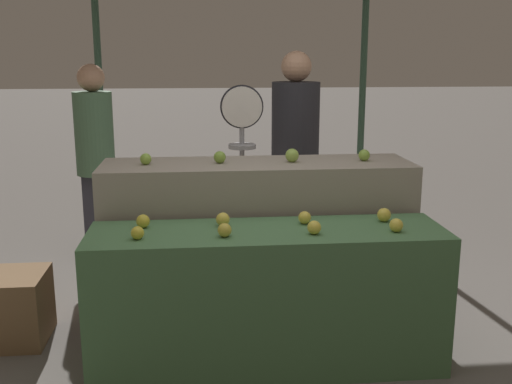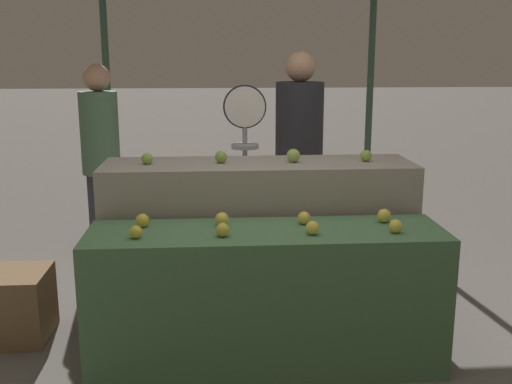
{
  "view_description": "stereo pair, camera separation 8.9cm",
  "coord_description": "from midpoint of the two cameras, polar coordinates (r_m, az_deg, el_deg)",
  "views": [
    {
      "loc": [
        -0.38,
        -3.18,
        1.77
      ],
      "look_at": [
        -0.04,
        0.3,
        0.96
      ],
      "focal_mm": 42.0,
      "sensor_mm": 36.0,
      "label": 1
    },
    {
      "loc": [
        -0.29,
        -3.19,
        1.77
      ],
      "look_at": [
        -0.04,
        0.3,
        0.96
      ],
      "focal_mm": 42.0,
      "sensor_mm": 36.0,
      "label": 2
    }
  ],
  "objects": [
    {
      "name": "apple_front_6",
      "position": [
        3.46,
        3.92,
        -2.45
      ],
      "size": [
        0.07,
        0.07,
        0.07
      ],
      "primitive_type": "sphere",
      "color": "yellow",
      "rests_on": "display_counter_front"
    },
    {
      "name": "produce_scale",
      "position": [
        4.36,
        -1.93,
        4.76
      ],
      "size": [
        0.31,
        0.2,
        1.56
      ],
      "color": "#99999E",
      "rests_on": "ground_plane"
    },
    {
      "name": "apple_back_3",
      "position": [
        3.97,
        9.63,
        3.48
      ],
      "size": [
        0.08,
        0.08,
        0.08
      ],
      "primitive_type": "sphere",
      "color": "#84AD3D",
      "rests_on": "display_counter_back"
    },
    {
      "name": "apple_front_5",
      "position": [
        3.41,
        -3.92,
        -2.62
      ],
      "size": [
        0.08,
        0.08,
        0.08
      ],
      "primitive_type": "sphere",
      "color": "yellow",
      "rests_on": "display_counter_front"
    },
    {
      "name": "apple_back_2",
      "position": [
        3.87,
        2.8,
        3.5
      ],
      "size": [
        0.09,
        0.09,
        0.09
      ],
      "primitive_type": "sphere",
      "color": "#8EB247",
      "rests_on": "display_counter_back"
    },
    {
      "name": "person_customer_left",
      "position": [
        5.18,
        -15.55,
        3.88
      ],
      "size": [
        0.33,
        0.33,
        1.7
      ],
      "rotation": [
        0.0,
        0.0,
        3.19
      ],
      "color": "#2D2D38",
      "rests_on": "ground_plane"
    },
    {
      "name": "apple_back_0",
      "position": [
        3.85,
        -11.12,
        3.1
      ],
      "size": [
        0.07,
        0.07,
        0.07
      ],
      "primitive_type": "sphere",
      "color": "#84AD3D",
      "rests_on": "display_counter_back"
    },
    {
      "name": "apple_front_3",
      "position": [
        3.38,
        12.48,
        -3.11
      ],
      "size": [
        0.08,
        0.08,
        0.08
      ],
      "primitive_type": "sphere",
      "color": "yellow",
      "rests_on": "display_counter_front"
    },
    {
      "name": "display_counter_back",
      "position": [
        3.99,
        -0.53,
        -4.9
      ],
      "size": [
        2.0,
        0.55,
        1.09
      ],
      "primitive_type": "cube",
      "color": "gray",
      "rests_on": "ground_plane"
    },
    {
      "name": "apple_front_4",
      "position": [
        3.44,
        -11.44,
        -2.74
      ],
      "size": [
        0.08,
        0.08,
        0.08
      ],
      "primitive_type": "sphere",
      "color": "gold",
      "rests_on": "display_counter_front"
    },
    {
      "name": "ground_plane",
      "position": [
        3.66,
        0.35,
        -15.95
      ],
      "size": [
        60.0,
        60.0,
        0.0
      ],
      "primitive_type": "plane",
      "color": "#66605B"
    },
    {
      "name": "display_counter_front",
      "position": [
        3.48,
        0.36,
        -10.08
      ],
      "size": [
        2.0,
        0.55,
        0.81
      ],
      "primitive_type": "cube",
      "color": "#4C7A4C",
      "rests_on": "ground_plane"
    },
    {
      "name": "apple_front_2",
      "position": [
        3.26,
        4.78,
        -3.39
      ],
      "size": [
        0.08,
        0.08,
        0.08
      ],
      "primitive_type": "sphere",
      "color": "yellow",
      "rests_on": "display_counter_front"
    },
    {
      "name": "wooden_crate_side",
      "position": [
        4.14,
        -22.87,
        -10.12
      ],
      "size": [
        0.44,
        0.44,
        0.44
      ],
      "primitive_type": "cube",
      "color": "brown",
      "rests_on": "ground_plane"
    },
    {
      "name": "apple_front_7",
      "position": [
        3.57,
        11.4,
        -2.15
      ],
      "size": [
        0.08,
        0.08,
        0.08
      ],
      "primitive_type": "sphere",
      "color": "yellow",
      "rests_on": "display_counter_front"
    },
    {
      "name": "apple_front_0",
      "position": [
        3.24,
        -12.0,
        -3.83
      ],
      "size": [
        0.07,
        0.07,
        0.07
      ],
      "primitive_type": "sphere",
      "color": "gold",
      "rests_on": "display_counter_front"
    },
    {
      "name": "apple_back_1",
      "position": [
        3.84,
        -4.14,
        3.33
      ],
      "size": [
        0.08,
        0.08,
        0.08
      ],
      "primitive_type": "sphere",
      "color": "#7AA338",
      "rests_on": "display_counter_back"
    },
    {
      "name": "apple_front_1",
      "position": [
        3.21,
        -3.8,
        -3.64
      ],
      "size": [
        0.08,
        0.08,
        0.08
      ],
      "primitive_type": "sphere",
      "color": "gold",
      "rests_on": "display_counter_front"
    },
    {
      "name": "person_vendor_at_scale",
      "position": [
        4.76,
        3.21,
        4.13
      ],
      "size": [
        0.41,
        0.41,
        1.8
      ],
      "rotation": [
        0.0,
        0.0,
        3.24
      ],
      "color": "#2D2D38",
      "rests_on": "ground_plane"
    }
  ]
}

